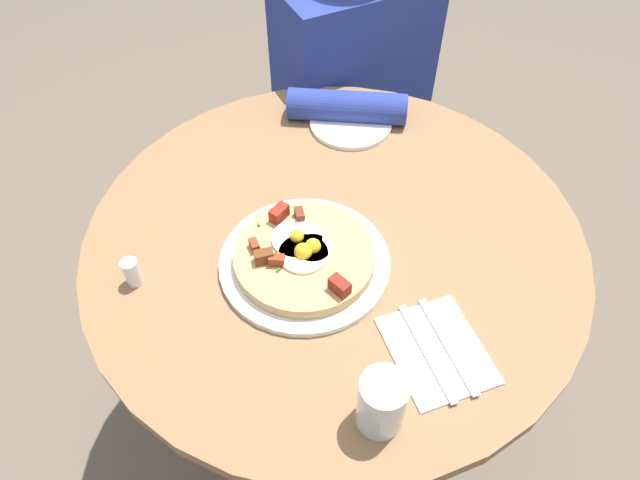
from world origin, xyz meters
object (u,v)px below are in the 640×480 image
(knife, at_px, (427,352))
(water_glass, at_px, (382,403))
(bread_plate, at_px, (351,123))
(fork, at_px, (447,345))
(person_seated, at_px, (350,127))
(salt_shaker, at_px, (132,272))
(dining_table, at_px, (333,288))
(breakfast_pizza, at_px, (304,254))
(pizza_plate, at_px, (305,262))

(knife, height_order, water_glass, water_glass)
(bread_plate, distance_m, fork, 0.57)
(person_seated, xyz_separation_m, fork, (-0.28, -0.82, 0.25))
(bread_plate, height_order, water_glass, water_glass)
(salt_shaker, bearing_deg, dining_table, -7.95)
(knife, relative_size, water_glass, 1.74)
(breakfast_pizza, distance_m, water_glass, 0.30)
(pizza_plate, bearing_deg, dining_table, 28.59)
(person_seated, height_order, pizza_plate, person_seated)
(pizza_plate, height_order, breakfast_pizza, breakfast_pizza)
(person_seated, height_order, bread_plate, person_seated)
(pizza_plate, xyz_separation_m, water_glass, (-0.03, -0.30, 0.05))
(fork, height_order, salt_shaker, salt_shaker)
(pizza_plate, distance_m, fork, 0.28)
(person_seated, distance_m, water_glass, 1.01)
(bread_plate, bearing_deg, pizza_plate, -130.14)
(fork, distance_m, salt_shaker, 0.53)
(breakfast_pizza, height_order, salt_shaker, breakfast_pizza)
(person_seated, height_order, fork, person_seated)
(breakfast_pizza, xyz_separation_m, salt_shaker, (-0.27, 0.09, 0.00))
(dining_table, relative_size, salt_shaker, 17.23)
(dining_table, relative_size, water_glass, 8.90)
(pizza_plate, distance_m, water_glass, 0.31)
(water_glass, bearing_deg, dining_table, 72.57)
(pizza_plate, distance_m, breakfast_pizza, 0.02)
(dining_table, xyz_separation_m, person_seated, (0.33, 0.52, -0.06))
(fork, relative_size, water_glass, 1.74)
(person_seated, bearing_deg, bread_plate, -119.88)
(water_glass, xyz_separation_m, salt_shaker, (-0.25, 0.40, -0.03))
(dining_table, bearing_deg, knife, -88.05)
(dining_table, xyz_separation_m, pizza_plate, (-0.08, -0.04, 0.18))
(person_seated, relative_size, fork, 6.31)
(breakfast_pizza, bearing_deg, knife, -69.35)
(breakfast_pizza, xyz_separation_m, fork, (0.13, -0.25, -0.02))
(breakfast_pizza, xyz_separation_m, knife, (0.09, -0.25, -0.02))
(pizza_plate, distance_m, salt_shaker, 0.29)
(salt_shaker, bearing_deg, pizza_plate, -19.00)
(person_seated, relative_size, knife, 6.31)
(water_glass, relative_size, salt_shaker, 1.94)
(person_seated, distance_m, bread_plate, 0.39)
(dining_table, bearing_deg, fork, -81.19)
(water_glass, bearing_deg, knife, 25.33)
(pizza_plate, bearing_deg, person_seated, 54.22)
(knife, bearing_deg, breakfast_pizza, 27.43)
(bread_plate, xyz_separation_m, salt_shaker, (-0.54, -0.21, 0.02))
(dining_table, height_order, fork, fork)
(knife, bearing_deg, water_glass, 122.11)
(bread_plate, height_order, salt_shaker, salt_shaker)
(breakfast_pizza, height_order, fork, breakfast_pizza)
(breakfast_pizza, relative_size, salt_shaker, 4.60)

